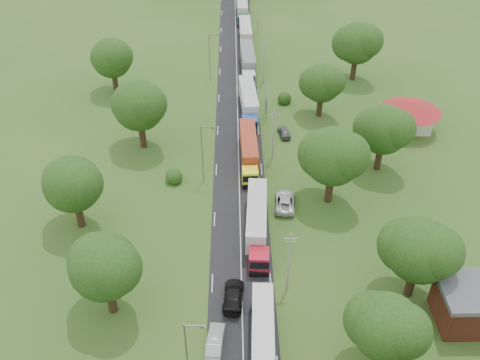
{
  "coord_description": "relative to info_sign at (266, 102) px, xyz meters",
  "views": [
    {
      "loc": [
        -0.86,
        -51.1,
        49.36
      ],
      "look_at": [
        0.07,
        11.21,
        3.0
      ],
      "focal_mm": 40.0,
      "sensor_mm": 36.0,
      "label": 1
    }
  ],
  "objects": [
    {
      "name": "truck_2",
      "position": [
        -3.56,
        -14.67,
        -0.86
      ],
      "size": [
        2.78,
        14.58,
        4.04
      ],
      "color": "yellow",
      "rests_on": "ground"
    },
    {
      "name": "tree_4",
      "position": [
        7.79,
        -24.83,
        4.85
      ],
      "size": [
        9.6,
        9.6,
        12.05
      ],
      "color": "#382616",
      "rests_on": "ground"
    },
    {
      "name": "pole_1",
      "position": [
        0.3,
        -42.0,
        1.68
      ],
      "size": [
        1.6,
        0.24,
        9.0
      ],
      "color": "gray",
      "rests_on": "ground"
    },
    {
      "name": "truck_3",
      "position": [
        -3.17,
        0.84,
        -0.71
      ],
      "size": [
        3.44,
        15.68,
        4.33
      ],
      "color": "#194C9B",
      "rests_on": "ground"
    },
    {
      "name": "truck_0",
      "position": [
        -3.08,
        -50.95,
        -0.99
      ],
      "size": [
        2.81,
        13.71,
        3.79
      ],
      "color": "silver",
      "rests_on": "ground"
    },
    {
      "name": "info_sign",
      "position": [
        0.0,
        0.0,
        0.0
      ],
      "size": [
        0.12,
        3.1,
        4.1
      ],
      "color": "slate",
      "rests_on": "ground"
    },
    {
      "name": "tree_7",
      "position": [
        18.79,
        15.17,
        4.85
      ],
      "size": [
        9.6,
        9.6,
        12.05
      ],
      "color": "#382616",
      "rests_on": "ground"
    },
    {
      "name": "lamp_2",
      "position": [
        -10.55,
        15.0,
        2.55
      ],
      "size": [
        2.03,
        0.22,
        10.0
      ],
      "color": "slate",
      "rests_on": "ground"
    },
    {
      "name": "tree_13",
      "position": [
        -29.21,
        10.16,
        4.22
      ],
      "size": [
        8.8,
        8.8,
        11.07
      ],
      "color": "#382616",
      "rests_on": "ground"
    },
    {
      "name": "car_lane_rear",
      "position": [
        -6.2,
        -43.71,
        -2.17
      ],
      "size": [
        2.79,
        5.9,
        1.66
      ],
      "primitive_type": "imported",
      "rotation": [
        0.0,
        0.0,
        3.06
      ],
      "color": "black",
      "rests_on": "ground"
    },
    {
      "name": "pole_3",
      "position": [
        0.3,
        14.0,
        1.68
      ],
      "size": [
        1.6,
        0.24,
        9.0
      ],
      "color": "gray",
      "rests_on": "ground"
    },
    {
      "name": "tree_5",
      "position": [
        16.79,
        -16.84,
        4.22
      ],
      "size": [
        8.8,
        8.8,
        11.07
      ],
      "color": "#382616",
      "rests_on": "ground"
    },
    {
      "name": "lamp_1",
      "position": [
        -10.55,
        -20.0,
        2.55
      ],
      "size": [
        2.03,
        0.22,
        10.0
      ],
      "color": "slate",
      "rests_on": "ground"
    },
    {
      "name": "truck_6",
      "position": [
        -3.41,
        51.71,
        -0.78
      ],
      "size": [
        2.68,
        15.12,
        4.19
      ],
      "color": "#215A38",
      "rests_on": "ground"
    },
    {
      "name": "truck_4",
      "position": [
        -2.83,
        18.95,
        -0.71
      ],
      "size": [
        3.11,
        15.6,
        4.32
      ],
      "color": "silver",
      "rests_on": "ground"
    },
    {
      "name": "car_verge_far",
      "position": [
        2.8,
        -6.86,
        -2.29
      ],
      "size": [
        2.27,
        4.37,
        1.42
      ],
      "primitive_type": "imported",
      "rotation": [
        0.0,
        0.0,
        3.29
      ],
      "color": "#515458",
      "rests_on": "ground"
    },
    {
      "name": "house_cream",
      "position": [
        24.8,
        -5.0,
        0.64
      ],
      "size": [
        10.08,
        10.08,
        5.8
      ],
      "color": "beige",
      "rests_on": "ground"
    },
    {
      "name": "pole_4",
      "position": [
        0.3,
        42.0,
        1.68
      ],
      "size": [
        1.6,
        0.24,
        9.0
      ],
      "color": "gray",
      "rests_on": "ground"
    },
    {
      "name": "lamp_0",
      "position": [
        -10.55,
        -55.0,
        2.55
      ],
      "size": [
        2.03,
        0.22,
        10.0
      ],
      "color": "slate",
      "rests_on": "ground"
    },
    {
      "name": "truck_5",
      "position": [
        -2.94,
        34.51,
        -0.79
      ],
      "size": [
        2.76,
        15.06,
        4.17
      ],
      "color": "maroon",
      "rests_on": "ground"
    },
    {
      "name": "tree_10",
      "position": [
        -20.21,
        -44.84,
        4.22
      ],
      "size": [
        8.8,
        8.8,
        11.07
      ],
      "color": "#382616",
      "rests_on": "ground"
    },
    {
      "name": "truck_1",
      "position": [
        -2.99,
        -32.27,
        -0.77
      ],
      "size": [
        3.35,
        15.25,
        4.21
      ],
      "color": "#AD1325",
      "rests_on": "ground"
    },
    {
      "name": "tree_3",
      "position": [
        14.79,
        -42.84,
        4.22
      ],
      "size": [
        8.8,
        8.8,
        11.07
      ],
      "color": "#382616",
      "rests_on": "ground"
    },
    {
      "name": "tree_6",
      "position": [
        9.79,
        0.14,
        3.59
      ],
      "size": [
        8.0,
        8.0,
        10.1
      ],
      "color": "#382616",
      "rests_on": "ground"
    },
    {
      "name": "car_verge_near",
      "position": [
        1.33,
        -26.13,
        -2.17
      ],
      "size": [
        3.26,
        6.2,
        1.66
      ],
      "primitive_type": "imported",
      "rotation": [
        0.0,
        0.0,
        3.06
      ],
      "color": "silver",
      "rests_on": "ground"
    },
    {
      "name": "pole_2",
      "position": [
        0.3,
        -14.0,
        1.68
      ],
      "size": [
        1.6,
        0.24,
        9.0
      ],
      "color": "gray",
      "rests_on": "ground"
    },
    {
      "name": "car_lane_mid",
      "position": [
        -8.2,
        -49.95,
        -2.21
      ],
      "size": [
        2.14,
        4.94,
        1.58
      ],
      "primitive_type": "imported",
      "rotation": [
        0.0,
        0.0,
        3.04
      ],
      "color": "#A8ACB1",
      "rests_on": "ground"
    },
    {
      "name": "road",
      "position": [
        -5.2,
        -15.0,
        -3.0
      ],
      "size": [
        8.0,
        200.0,
        0.04
      ],
      "primitive_type": "cube",
      "color": "black",
      "rests_on": "ground"
    },
    {
      "name": "tree_2",
      "position": [
        8.79,
        -52.86,
        3.59
      ],
      "size": [
        8.0,
        8.0,
        10.1
      ],
      "color": "#382616",
      "rests_on": "ground"
    },
    {
      "name": "tree_11",
      "position": [
        -27.21,
        -29.84,
        4.22
      ],
      "size": [
        8.8,
        8.8,
        11.07
      ],
      "color": "#382616",
      "rests_on": "ground"
    },
    {
      "name": "tree_12",
      "position": [
        -21.21,
        -9.83,
        4.85
      ],
      "size": [
        9.6,
        9.6,
        12.05
      ],
      "color": "#382616",
      "rests_on": "ground"
    },
    {
      "name": "house_brick",
      "position": [
        20.8,
        -47.0,
        -0.35
      ],
      "size": [
        8.6,
        6.6,
        5.2
      ],
      "color": "maroon",
      "rests_on": "ground"
    },
    {
      "name": "ground",
      "position": [
        -5.2,
        -35.0,
        -3.0
      ],
      "size": [
        260.0,
        260.0,
        0.0
      ],
      "primitive_type": "plane",
      "color": "#2A541C",
      "rests_on": "ground"
    }
  ]
}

